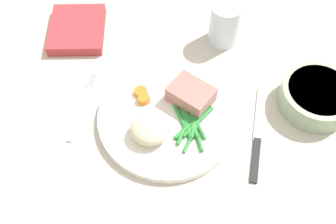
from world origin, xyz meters
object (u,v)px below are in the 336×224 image
dinner_plate (168,117)px  fork (83,105)px  water_glass (224,26)px  meat_portion (191,95)px  knife (258,135)px  salad_bowl (317,96)px  napkin (77,29)px

dinner_plate → fork: bearing=-179.1°
dinner_plate → water_glass: bearing=71.6°
dinner_plate → water_glass: (7.57, 22.77, 3.24)cm
meat_portion → knife: (13.57, -4.49, -3.20)cm
fork → water_glass: 33.89cm
water_glass → salad_bowl: 23.95cm
salad_bowl → meat_portion: bearing=-168.0°
fork → salad_bowl: (44.27, 9.47, 2.49)cm
dinner_plate → knife: dinner_plate is taller
meat_portion → napkin: 31.13cm
meat_portion → salad_bowl: meat_portion is taller
meat_portion → water_glass: (3.97, 18.57, 0.64)cm
meat_portion → napkin: size_ratio=0.59×
dinner_plate → napkin: napkin is taller
napkin → dinner_plate: bearing=-37.2°
knife → fork: bearing=179.1°
water_glass → napkin: water_glass is taller
meat_portion → napkin: bearing=153.0°
fork → water_glass: size_ratio=1.75×
napkin → fork: bearing=-69.1°
fork → knife: 34.17cm
water_glass → knife: bearing=-67.4°
fork → knife: size_ratio=0.81×
water_glass → salad_bowl: bearing=-34.5°
dinner_plate → fork: 17.01cm
dinner_plate → knife: bearing=-1.0°
knife → dinner_plate: bearing=178.2°
fork → water_glass: bearing=39.1°
fork → napkin: (-7.07, 18.55, 0.95)cm
salad_bowl → napkin: 52.16cm
meat_portion → dinner_plate: bearing=-130.6°
water_glass → salad_bowl: (19.71, -13.55, -1.35)cm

